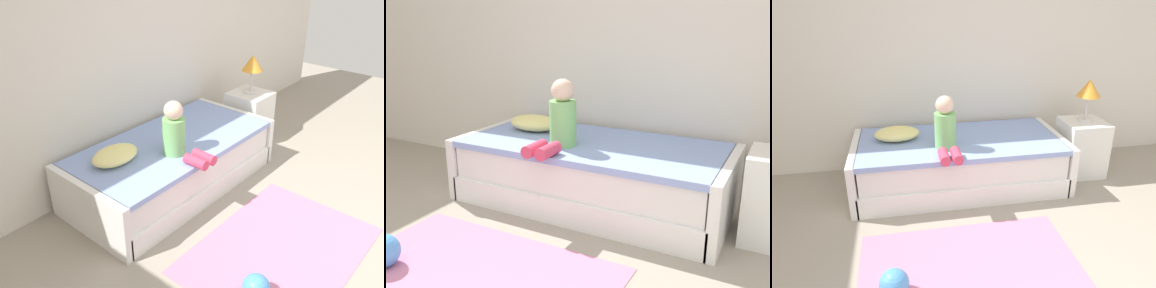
{
  "view_description": "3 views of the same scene",
  "coord_description": "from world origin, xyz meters",
  "views": [
    {
      "loc": [
        -2.73,
        -0.41,
        2.29
      ],
      "look_at": [
        -0.21,
        1.75,
        0.55
      ],
      "focal_mm": 38.35,
      "sensor_mm": 36.0,
      "label": 1
    },
    {
      "loc": [
        1.16,
        -0.83,
        1.4
      ],
      "look_at": [
        -0.21,
        1.75,
        0.55
      ],
      "focal_mm": 39.61,
      "sensor_mm": 36.0,
      "label": 2
    },
    {
      "loc": [
        -0.78,
        -1.23,
        1.83
      ],
      "look_at": [
        -0.21,
        1.75,
        0.55
      ],
      "focal_mm": 32.99,
      "sensor_mm": 36.0,
      "label": 3
    }
  ],
  "objects": [
    {
      "name": "wall_rear",
      "position": [
        0.0,
        2.6,
        1.45
      ],
      "size": [
        7.2,
        0.1,
        2.9
      ],
      "primitive_type": "cube",
      "color": "silver",
      "rests_on": "ground"
    },
    {
      "name": "area_rug",
      "position": [
        -0.35,
        0.7,
        0.0
      ],
      "size": [
        1.6,
        1.1,
        0.01
      ],
      "primitive_type": "cube",
      "color": "pink",
      "rests_on": "ground"
    },
    {
      "name": "toy_ball",
      "position": [
        -0.9,
        0.58,
        0.1
      ],
      "size": [
        0.2,
        0.2,
        0.2
      ],
      "primitive_type": "sphere",
      "color": "#4C99E5",
      "rests_on": "ground"
    },
    {
      "name": "ground_plane",
      "position": [
        0.0,
        0.0,
        0.0
      ],
      "size": [
        9.2,
        9.2,
        0.0
      ],
      "primitive_type": "plane",
      "color": "#9E9384"
    },
    {
      "name": "table_lamp",
      "position": [
        1.14,
        2.0,
        0.94
      ],
      "size": [
        0.24,
        0.24,
        0.45
      ],
      "color": "silver",
      "rests_on": "nightstand"
    },
    {
      "name": "child_figure",
      "position": [
        -0.38,
        1.77,
        0.7
      ],
      "size": [
        0.2,
        0.51,
        0.5
      ],
      "color": "#7FC672",
      "rests_on": "bed"
    },
    {
      "name": "nightstand",
      "position": [
        1.14,
        2.0,
        0.3
      ],
      "size": [
        0.44,
        0.44,
        0.6
      ],
      "primitive_type": "cube",
      "color": "white",
      "rests_on": "ground"
    },
    {
      "name": "pillow",
      "position": [
        -0.82,
        2.1,
        0.56
      ],
      "size": [
        0.44,
        0.3,
        0.13
      ],
      "primitive_type": "ellipsoid",
      "color": "#F2E58C",
      "rests_on": "bed"
    },
    {
      "name": "bed",
      "position": [
        -0.21,
        2.0,
        0.25
      ],
      "size": [
        2.11,
        1.0,
        0.5
      ],
      "color": "white",
      "rests_on": "ground"
    }
  ]
}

